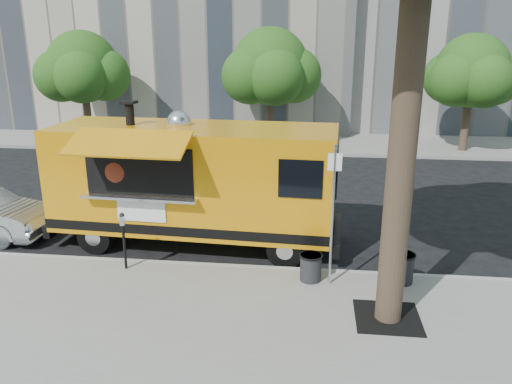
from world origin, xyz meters
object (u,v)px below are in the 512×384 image
at_px(far_tree_a, 83,67).
at_px(sign_post, 333,208).
at_px(parking_meter, 123,234).
at_px(trash_bin_right, 311,266).
at_px(trash_bin_left, 402,267).
at_px(food_truck, 193,181).
at_px(far_tree_b, 270,67).
at_px(far_tree_c, 472,71).

distance_m(far_tree_a, sign_post, 18.14).
bearing_deg(parking_meter, trash_bin_right, -1.21).
distance_m(far_tree_a, trash_bin_left, 19.15).
relative_size(far_tree_a, trash_bin_left, 8.26).
distance_m(sign_post, parking_meter, 4.64).
xyz_separation_m(food_truck, trash_bin_right, (3.00, -2.01, -1.24)).
height_order(parking_meter, trash_bin_right, parking_meter).
xyz_separation_m(far_tree_b, trash_bin_right, (2.15, -14.14, -3.37)).
bearing_deg(sign_post, trash_bin_left, 9.34).
bearing_deg(food_truck, far_tree_c, 53.33).
xyz_separation_m(far_tree_c, trash_bin_right, (-6.85, -13.84, -3.25)).
height_order(far_tree_a, far_tree_b, far_tree_b).
height_order(far_tree_a, far_tree_c, far_tree_a).
height_order(far_tree_a, trash_bin_left, far_tree_a).
distance_m(far_tree_b, trash_bin_left, 14.96).
height_order(parking_meter, food_truck, food_truck).
height_order(far_tree_b, trash_bin_left, far_tree_b).
relative_size(far_tree_b, sign_post, 1.83).
bearing_deg(far_tree_b, parking_meter, -98.10).
distance_m(food_truck, trash_bin_left, 5.40).
bearing_deg(food_truck, trash_bin_left, -17.73).
bearing_deg(far_tree_c, food_truck, -129.77).
height_order(far_tree_c, trash_bin_left, far_tree_c).
distance_m(far_tree_b, parking_meter, 14.48).
distance_m(far_tree_a, far_tree_c, 18.00).
height_order(far_tree_a, trash_bin_right, far_tree_a).
distance_m(far_tree_a, far_tree_b, 9.01).
relative_size(far_tree_c, parking_meter, 3.90).
bearing_deg(trash_bin_left, far_tree_c, 70.21).
bearing_deg(far_tree_c, trash_bin_right, -116.34).
bearing_deg(trash_bin_left, far_tree_b, 106.21).
relative_size(far_tree_b, parking_meter, 4.12).
bearing_deg(parking_meter, sign_post, -2.52).
bearing_deg(sign_post, far_tree_c, 65.19).
distance_m(far_tree_b, sign_post, 14.61).
xyz_separation_m(far_tree_c, trash_bin_left, (-4.93, -13.70, -3.22)).
height_order(sign_post, trash_bin_left, sign_post).
bearing_deg(far_tree_a, far_tree_c, 0.32).
relative_size(far_tree_c, trash_bin_right, 8.82).
relative_size(far_tree_b, food_truck, 0.74).
bearing_deg(trash_bin_left, far_tree_a, 133.86).
xyz_separation_m(far_tree_a, far_tree_b, (9.00, 0.40, 0.06)).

